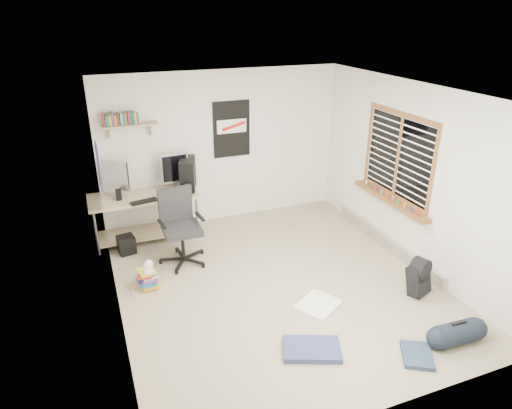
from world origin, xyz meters
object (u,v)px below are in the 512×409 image
object	(u,v)px
backpack	(418,280)
book_stack	(147,277)
duffel_bag	(457,332)
desk	(145,217)
office_chair	(182,231)

from	to	relation	value
backpack	book_stack	size ratio (longest dim) A/B	0.80
duffel_bag	book_stack	distance (m)	3.75
book_stack	desk	bearing A→B (deg)	81.51
desk	backpack	xyz separation A→B (m)	(2.98, -2.79, -0.16)
backpack	duffel_bag	size ratio (longest dim) A/B	0.78
backpack	book_stack	bearing A→B (deg)	135.96
duffel_bag	backpack	bearing A→B (deg)	78.35
backpack	book_stack	xyz separation A→B (m)	(-3.19, 1.39, -0.05)
desk	office_chair	world-z (taller)	office_chair
backpack	duffel_bag	distance (m)	0.96
office_chair	duffel_bag	xyz separation A→B (m)	(2.37, -2.78, -0.35)
office_chair	duffel_bag	bearing A→B (deg)	-54.90
desk	book_stack	xyz separation A→B (m)	(-0.21, -1.41, -0.21)
office_chair	duffel_bag	size ratio (longest dim) A/B	2.17
office_chair	desk	bearing A→B (deg)	106.04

